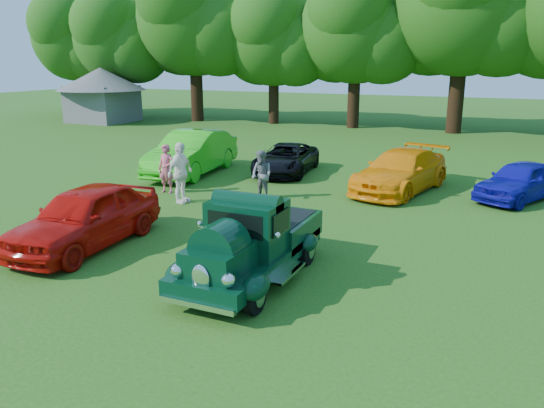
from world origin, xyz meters
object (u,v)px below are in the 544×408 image
at_px(red_convertible, 85,217).
at_px(back_car_lime, 192,153).
at_px(spectator_grey, 262,175).
at_px(spectator_pink, 166,169).
at_px(back_car_orange, 401,171).
at_px(back_car_blue, 520,181).
at_px(gazebo, 102,89).
at_px(hero_pickup, 252,244).
at_px(spectator_white, 180,173).
at_px(back_car_black, 286,159).

height_order(red_convertible, back_car_lime, back_car_lime).
bearing_deg(red_convertible, spectator_grey, 68.92).
bearing_deg(spectator_pink, back_car_orange, 25.01).
bearing_deg(back_car_orange, red_convertible, -110.28).
distance_m(back_car_blue, gazebo, 30.66).
bearing_deg(hero_pickup, back_car_blue, 61.40).
xyz_separation_m(red_convertible, spectator_white, (-0.21, 4.43, 0.22)).
bearing_deg(gazebo, spectator_grey, -37.29).
height_order(back_car_blue, gazebo, gazebo).
relative_size(back_car_lime, spectator_pink, 3.10).
xyz_separation_m(back_car_lime, back_car_black, (3.36, 1.69, -0.27)).
bearing_deg(hero_pickup, spectator_white, 136.86).
height_order(red_convertible, spectator_white, spectator_white).
relative_size(back_car_lime, back_car_black, 1.23).
relative_size(hero_pickup, gazebo, 0.69).
distance_m(red_convertible, gazebo, 28.31).
relative_size(back_car_lime, gazebo, 0.81).
relative_size(hero_pickup, back_car_black, 1.04).
bearing_deg(hero_pickup, spectator_pink, 137.89).
bearing_deg(back_car_blue, spectator_grey, -128.92).
height_order(red_convertible, back_car_blue, red_convertible).
relative_size(back_car_blue, spectator_pink, 2.24).
height_order(hero_pickup, back_car_lime, hero_pickup).
height_order(back_car_black, back_car_blue, back_car_blue).
relative_size(hero_pickup, red_convertible, 1.00).
xyz_separation_m(back_car_lime, spectator_grey, (4.22, -2.40, -0.05)).
bearing_deg(spectator_white, back_car_orange, -49.84).
height_order(hero_pickup, red_convertible, hero_pickup).
distance_m(back_car_lime, back_car_orange, 8.19).
bearing_deg(back_car_black, spectator_grey, -85.14).
bearing_deg(gazebo, back_car_black, -30.33).
distance_m(back_car_blue, spectator_pink, 11.77).
xyz_separation_m(back_car_lime, spectator_pink, (0.90, -3.01, -0.02)).
distance_m(back_car_lime, gazebo, 20.82).
bearing_deg(red_convertible, spectator_pink, 101.54).
distance_m(spectator_grey, gazebo, 25.62).
distance_m(spectator_pink, gazebo, 23.48).
height_order(back_car_black, spectator_pink, spectator_pink).
relative_size(back_car_black, back_car_orange, 0.87).
xyz_separation_m(hero_pickup, spectator_white, (-4.79, 4.49, 0.23)).
bearing_deg(back_car_blue, spectator_white, -126.07).
height_order(spectator_pink, gazebo, gazebo).
height_order(spectator_pink, spectator_grey, spectator_pink).
relative_size(back_car_blue, gazebo, 0.59).
height_order(spectator_pink, spectator_white, spectator_white).
distance_m(back_car_black, spectator_grey, 4.19).
bearing_deg(spectator_grey, back_car_black, 124.00).
bearing_deg(back_car_orange, back_car_blue, 18.96).
relative_size(red_convertible, spectator_pink, 2.64).
distance_m(red_convertible, back_car_lime, 8.66).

